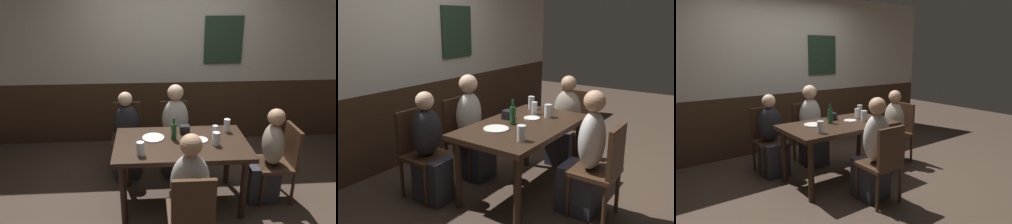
% 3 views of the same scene
% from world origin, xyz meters
% --- Properties ---
extents(ground_plane, '(12.00, 12.00, 0.00)m').
position_xyz_m(ground_plane, '(0.00, 0.00, 0.00)').
color(ground_plane, '#423328').
extents(wall_back, '(6.40, 0.13, 2.60)m').
position_xyz_m(wall_back, '(0.01, 1.65, 1.30)').
color(wall_back, '#3D2819').
rests_on(wall_back, ground_plane).
extents(dining_table, '(1.42, 0.83, 0.74)m').
position_xyz_m(dining_table, '(0.00, 0.00, 0.65)').
color(dining_table, black).
rests_on(dining_table, ground_plane).
extents(chair_left_far, '(0.40, 0.40, 0.88)m').
position_xyz_m(chair_left_far, '(-0.62, 0.83, 0.50)').
color(chair_left_far, '#422B1C').
rests_on(chair_left_far, ground_plane).
extents(chair_mid_near, '(0.40, 0.40, 0.88)m').
position_xyz_m(chair_mid_near, '(0.00, -0.83, 0.50)').
color(chair_mid_near, '#422B1C').
rests_on(chair_mid_near, ground_plane).
extents(chair_head_east, '(0.40, 0.40, 0.88)m').
position_xyz_m(chair_head_east, '(1.12, 0.00, 0.50)').
color(chair_head_east, '#422B1C').
rests_on(chair_head_east, ground_plane).
extents(chair_mid_far, '(0.40, 0.40, 0.88)m').
position_xyz_m(chair_mid_far, '(0.00, 0.83, 0.50)').
color(chair_mid_far, '#422B1C').
rests_on(chair_mid_far, ground_plane).
extents(person_left_far, '(0.34, 0.37, 1.09)m').
position_xyz_m(person_left_far, '(-0.62, 0.67, 0.45)').
color(person_left_far, '#2D2D38').
rests_on(person_left_far, ground_plane).
extents(person_mid_near, '(0.34, 0.37, 1.16)m').
position_xyz_m(person_mid_near, '(0.00, -0.67, 0.49)').
color(person_mid_near, '#2D2D38').
rests_on(person_mid_near, ground_plane).
extents(person_head_east, '(0.37, 0.34, 1.09)m').
position_xyz_m(person_head_east, '(0.96, 0.00, 0.46)').
color(person_head_east, '#2D2D38').
rests_on(person_head_east, ground_plane).
extents(person_mid_far, '(0.34, 0.37, 1.17)m').
position_xyz_m(person_mid_far, '(-0.00, 0.67, 0.50)').
color(person_mid_far, '#2D2D38').
rests_on(person_mid_far, ground_plane).
extents(tumbler_water, '(0.06, 0.06, 0.14)m').
position_xyz_m(tumbler_water, '(0.38, 0.10, 0.80)').
color(tumbler_water, silver).
rests_on(tumbler_water, dining_table).
extents(pint_glass_pale, '(0.08, 0.08, 0.14)m').
position_xyz_m(pint_glass_pale, '(-0.43, -0.25, 0.80)').
color(pint_glass_pale, silver).
rests_on(pint_glass_pale, dining_table).
extents(pint_glass_stout, '(0.08, 0.08, 0.14)m').
position_xyz_m(pint_glass_stout, '(0.35, -0.08, 0.80)').
color(pint_glass_stout, silver).
rests_on(pint_glass_stout, dining_table).
extents(tumbler_short, '(0.07, 0.07, 0.15)m').
position_xyz_m(tumbler_short, '(0.55, 0.24, 0.80)').
color(tumbler_short, silver).
rests_on(tumbler_short, dining_table).
extents(beer_bottle_green, '(0.06, 0.06, 0.25)m').
position_xyz_m(beer_bottle_green, '(-0.07, 0.08, 0.84)').
color(beer_bottle_green, '#194723').
rests_on(beer_bottle_green, dining_table).
extents(plate_white_large, '(0.24, 0.24, 0.01)m').
position_xyz_m(plate_white_large, '(-0.29, 0.12, 0.75)').
color(plate_white_large, white).
rests_on(plate_white_large, dining_table).
extents(plate_white_small, '(0.17, 0.17, 0.01)m').
position_xyz_m(plate_white_small, '(0.21, 0.03, 0.75)').
color(plate_white_small, white).
rests_on(plate_white_small, dining_table).
extents(condiment_caddy, '(0.11, 0.09, 0.09)m').
position_xyz_m(condiment_caddy, '(0.06, 0.23, 0.79)').
color(condiment_caddy, black).
rests_on(condiment_caddy, dining_table).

